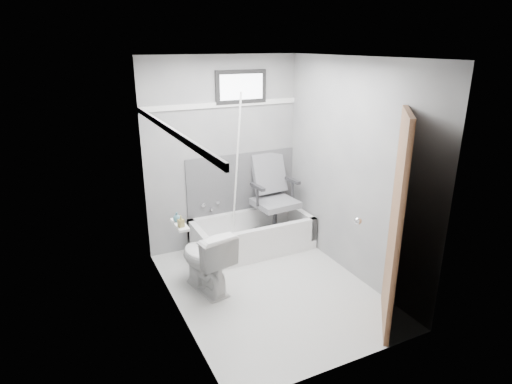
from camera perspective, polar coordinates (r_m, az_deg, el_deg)
floor at (r=4.76m, az=1.88°, el=-12.71°), size 2.60×2.60×0.00m
ceiling at (r=4.04m, az=2.27°, el=17.53°), size 2.60×2.60×0.00m
wall_back at (r=5.39m, az=-4.42°, el=5.01°), size 2.00×0.02×2.40m
wall_front at (r=3.24m, az=12.88°, el=-5.33°), size 2.00×0.02×2.40m
wall_left at (r=3.91m, az=-11.02°, el=-0.86°), size 0.02×2.60×2.40m
wall_right at (r=4.78m, az=12.73°, el=2.74°), size 0.02×2.60×2.40m
bathtub at (r=5.49m, az=-0.48°, el=-5.65°), size 1.50×0.70×0.42m
office_chair at (r=5.51m, az=2.59°, el=-0.70°), size 0.65×0.65×1.05m
toilet at (r=4.61m, az=-6.73°, el=-8.94°), size 0.53×0.78×0.71m
door at (r=3.98m, az=23.68°, el=-4.94°), size 0.78×0.78×2.00m
window at (r=5.33m, az=-2.02°, el=13.85°), size 0.66×0.04×0.40m
backerboard at (r=5.58m, az=-1.89°, el=1.29°), size 1.50×0.02×0.78m
trim_back at (r=5.26m, az=-4.54°, el=11.54°), size 2.00×0.02×0.06m
trim_left at (r=3.75m, az=-11.43°, el=8.10°), size 0.02×2.60×0.06m
pole at (r=5.24m, az=-2.61°, el=2.94°), size 0.02×0.36×1.93m
shelf at (r=4.11m, az=-10.11°, el=-4.31°), size 0.10×0.32×0.02m
soap_bottle_a at (r=4.01m, az=-9.98°, el=-3.89°), size 0.06×0.06×0.12m
soap_bottle_b at (r=4.14m, az=-10.52°, el=-3.27°), size 0.10×0.10×0.09m
faucet at (r=5.49m, az=-6.07°, el=-1.88°), size 0.26×0.10×0.16m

